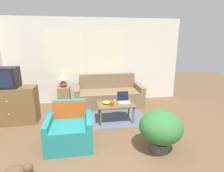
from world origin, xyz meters
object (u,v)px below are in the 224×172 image
at_px(armchair, 70,132).
at_px(cat_black, 16,172).
at_px(cup_yellow, 112,104).
at_px(snack_bowl, 107,102).
at_px(coffee_table, 116,106).
at_px(television, 8,78).
at_px(cup_navy, 114,102).
at_px(tv_remote, 114,101).
at_px(potted_plant, 161,128).
at_px(laptop, 123,100).
at_px(table_lamp, 63,79).
at_px(couch, 109,96).

distance_m(armchair, cat_black, 1.05).
height_order(cup_yellow, snack_bowl, cup_yellow).
bearing_deg(coffee_table, television, 173.54).
bearing_deg(cup_navy, cup_yellow, -123.99).
distance_m(armchair, cup_navy, 1.34).
bearing_deg(television, coffee_table, -6.46).
distance_m(television, cup_navy, 2.51).
xyz_separation_m(tv_remote, potted_plant, (0.60, -1.46, -0.01)).
bearing_deg(laptop, potted_plant, -75.58).
xyz_separation_m(armchair, cup_yellow, (0.93, 0.75, 0.23)).
height_order(snack_bowl, potted_plant, potted_plant).
bearing_deg(tv_remote, television, 176.79).
relative_size(armchair, tv_remote, 5.50).
height_order(armchair, potted_plant, armchair).
bearing_deg(table_lamp, cup_yellow, -48.81).
height_order(armchair, snack_bowl, armchair).
bearing_deg(coffee_table, cat_black, -136.57).
distance_m(cup_yellow, tv_remote, 0.28).
relative_size(television, cup_navy, 4.59).
bearing_deg(cup_yellow, couch, 85.56).
bearing_deg(potted_plant, armchair, 164.72).
xyz_separation_m(coffee_table, tv_remote, (-0.03, 0.14, 0.07)).
xyz_separation_m(coffee_table, cup_navy, (-0.03, -0.01, 0.11)).
bearing_deg(laptop, snack_bowl, -177.68).
relative_size(laptop, tv_remote, 1.98).
height_order(table_lamp, snack_bowl, table_lamp).
relative_size(cup_navy, tv_remote, 0.67).
distance_m(table_lamp, laptop, 2.02).
height_order(armchair, cat_black, armchair).
bearing_deg(couch, cup_yellow, -94.44).
xyz_separation_m(television, cup_navy, (2.41, -0.29, -0.62)).
bearing_deg(cat_black, laptop, 32.11).
bearing_deg(table_lamp, tv_remote, -41.26).
bearing_deg(couch, tv_remote, -91.17).
bearing_deg(potted_plant, cat_black, -171.89).
relative_size(armchair, cup_navy, 8.18).
relative_size(television, cup_yellow, 4.28).
xyz_separation_m(laptop, snack_bowl, (-0.43, -0.02, -0.03)).
distance_m(cup_navy, snack_bowl, 0.20).
bearing_deg(cat_black, couch, 48.85).
bearing_deg(snack_bowl, cat_black, -131.78).
distance_m(couch, tv_remote, 1.02).
xyz_separation_m(table_lamp, coffee_table, (1.36, -1.31, -0.44)).
bearing_deg(television, snack_bowl, -5.53).
height_order(laptop, cup_navy, laptop).
bearing_deg(snack_bowl, cup_yellow, -59.84).
bearing_deg(couch, table_lamp, 173.07).
bearing_deg(potted_plant, television, 152.17).
distance_m(coffee_table, cup_yellow, 0.20).
relative_size(television, coffee_table, 0.53).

